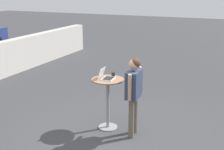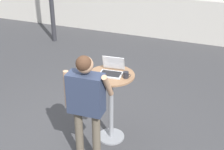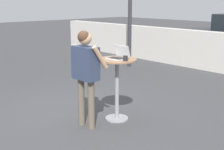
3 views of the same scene
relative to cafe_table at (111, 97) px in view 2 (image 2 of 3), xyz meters
The scene contains 6 objects.
ground_plane 0.88m from the cafe_table, 141.29° to the right, with size 50.00×50.00×0.00m, color #3D3D3F.
pavement_kerb 4.87m from the cafe_table, 94.56° to the left, with size 15.42×0.35×1.17m.
cafe_table is the anchor object (origin of this frame).
laptop 0.41m from the cafe_table, 97.42° to the left, with size 0.35×0.33×0.22m.
coffee_mug 0.47m from the cafe_table, ahead, with size 0.11×0.08×0.09m.
standing_person 0.68m from the cafe_table, 99.26° to the right, with size 0.60×0.37×1.61m.
Camera 2 is at (1.84, -3.33, 3.05)m, focal length 50.00 mm.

